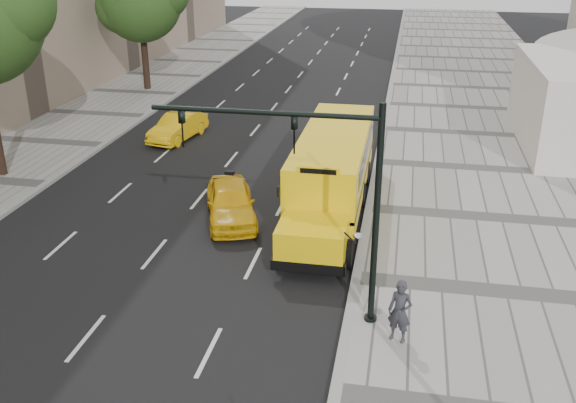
% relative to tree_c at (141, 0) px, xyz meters
% --- Properties ---
extents(ground, '(140.00, 140.00, 0.00)m').
position_rel_tree_c_xyz_m(ground, '(10.40, -17.85, -6.04)').
color(ground, black).
rests_on(ground, ground).
extents(sidewalk_museum, '(12.00, 140.00, 0.15)m').
position_rel_tree_c_xyz_m(sidewalk_museum, '(22.40, -17.85, -5.97)').
color(sidewalk_museum, '#97958F').
rests_on(sidewalk_museum, ground).
extents(curb_museum, '(0.30, 140.00, 0.15)m').
position_rel_tree_c_xyz_m(curb_museum, '(16.40, -17.85, -5.97)').
color(curb_museum, gray).
rests_on(curb_museum, ground).
extents(curb_far, '(0.30, 140.00, 0.15)m').
position_rel_tree_c_xyz_m(curb_far, '(2.40, -17.85, -5.97)').
color(curb_far, gray).
rests_on(curb_far, ground).
extents(tree_c, '(6.10, 5.42, 8.70)m').
position_rel_tree_c_xyz_m(tree_c, '(0.00, 0.00, 0.00)').
color(tree_c, black).
rests_on(tree_c, ground).
extents(school_bus, '(2.96, 11.56, 3.19)m').
position_rel_tree_c_xyz_m(school_bus, '(14.90, -17.68, -4.28)').
color(school_bus, yellow).
rests_on(school_bus, ground).
extents(taxi_near, '(3.11, 4.72, 1.49)m').
position_rel_tree_c_xyz_m(taxi_near, '(11.26, -19.65, -5.29)').
color(taxi_near, '#EBB10C').
rests_on(taxi_near, ground).
extents(taxi_far, '(2.20, 4.37, 1.37)m').
position_rel_tree_c_xyz_m(taxi_far, '(5.79, -10.26, -5.35)').
color(taxi_far, '#EBB10C').
rests_on(taxi_far, ground).
extents(pedestrian, '(0.74, 0.60, 1.77)m').
position_rel_tree_c_xyz_m(pedestrian, '(17.79, -26.57, -5.01)').
color(pedestrian, '#2C2C34').
rests_on(pedestrian, sidewalk_museum).
extents(traffic_signal, '(6.18, 0.36, 6.40)m').
position_rel_tree_c_xyz_m(traffic_signal, '(15.59, -25.74, -1.95)').
color(traffic_signal, black).
rests_on(traffic_signal, ground).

